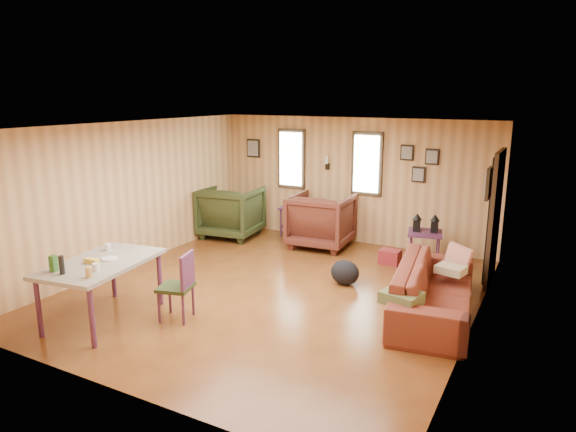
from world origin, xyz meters
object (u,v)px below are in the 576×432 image
(side_table, at_px, (425,230))
(dining_table, at_px, (100,267))
(sofa, at_px, (435,281))
(end_table, at_px, (295,215))
(recliner_brown, at_px, (321,218))
(recliner_green, at_px, (231,209))

(side_table, height_order, dining_table, dining_table)
(sofa, xyz_separation_m, dining_table, (-3.67, -2.17, 0.25))
(sofa, xyz_separation_m, side_table, (-0.61, 1.97, 0.14))
(side_table, bearing_deg, end_table, 167.10)
(recliner_brown, relative_size, dining_table, 0.68)
(recliner_brown, xyz_separation_m, side_table, (1.98, -0.14, 0.05))
(sofa, relative_size, side_table, 2.66)
(sofa, height_order, recliner_green, recliner_green)
(end_table, distance_m, dining_table, 4.80)
(recliner_brown, bearing_deg, end_table, -36.08)
(recliner_green, distance_m, end_table, 1.31)
(dining_table, bearing_deg, side_table, 45.59)
(side_table, bearing_deg, recliner_brown, 176.07)
(recliner_brown, bearing_deg, side_table, 171.82)
(end_table, bearing_deg, sofa, -37.47)
(sofa, bearing_deg, recliner_brown, 42.92)
(sofa, height_order, end_table, sofa)
(recliner_brown, height_order, recliner_green, recliner_green)
(recliner_brown, height_order, side_table, recliner_brown)
(end_table, relative_size, dining_table, 0.44)
(recliner_brown, distance_m, dining_table, 4.42)
(recliner_green, xyz_separation_m, side_table, (3.88, 0.07, 0.04))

